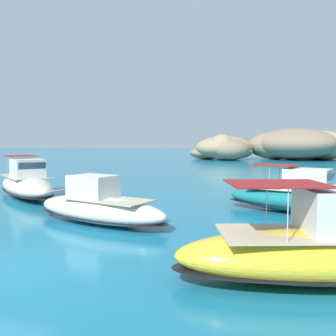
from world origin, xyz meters
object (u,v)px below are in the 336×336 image
(motorboat_teal, at_px, (300,198))
(motorboat_yellow, at_px, (331,250))
(islet_small, at_px, (224,149))
(motorboat_white, at_px, (99,207))
(islet_large, at_px, (299,146))
(motorboat_cream, at_px, (27,184))

(motorboat_teal, xyz_separation_m, motorboat_yellow, (-0.30, -10.74, 0.06))
(islet_small, relative_size, motorboat_white, 2.16)
(motorboat_yellow, bearing_deg, motorboat_teal, 88.42)
(islet_large, height_order, islet_small, islet_large)
(islet_large, height_order, motorboat_yellow, islet_large)
(motorboat_teal, bearing_deg, islet_large, 84.13)
(motorboat_white, bearing_deg, islet_large, 76.52)
(islet_small, distance_m, motorboat_teal, 61.00)
(islet_small, height_order, motorboat_cream, islet_small)
(motorboat_white, bearing_deg, motorboat_cream, 143.32)
(islet_large, distance_m, motorboat_cream, 69.15)
(motorboat_teal, xyz_separation_m, motorboat_white, (-10.23, -5.33, -0.06))
(islet_small, bearing_deg, motorboat_yellow, -82.26)
(islet_small, relative_size, motorboat_teal, 2.03)
(motorboat_cream, height_order, motorboat_teal, motorboat_cream)
(motorboat_teal, bearing_deg, motorboat_yellow, -91.58)
(islet_small, distance_m, motorboat_cream, 59.59)
(motorboat_cream, height_order, motorboat_yellow, motorboat_cream)
(islet_large, bearing_deg, islet_small, -162.56)
(motorboat_white, xyz_separation_m, motorboat_yellow, (9.94, -5.41, 0.12))
(motorboat_cream, relative_size, motorboat_yellow, 0.94)
(motorboat_teal, distance_m, motorboat_yellow, 10.75)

